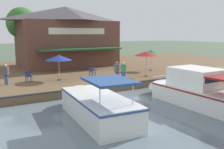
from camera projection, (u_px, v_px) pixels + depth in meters
The scene contains 17 objects.
ground_plane at pixel (104, 94), 19.05m from camera, with size 220.00×220.00×0.00m, color #4C5B47.
quay_deck at pixel (58, 72), 28.37m from camera, with size 22.00×56.00×0.60m, color brown.
quay_edge_fender at pixel (103, 86), 19.03m from camera, with size 0.20×50.40×0.10m, color #2D2D33.
waterfront_restaurant at pixel (66, 36), 31.32m from camera, with size 9.58×11.73×7.30m.
patio_umbrella_far_corner at pixel (147, 53), 23.33m from camera, with size 2.29×2.29×2.41m.
patio_umbrella_mid_patio_right at pixel (151, 52), 27.16m from camera, with size 1.73×1.73×2.27m.
patio_umbrella_mid_patio_left at pixel (59, 58), 21.41m from camera, with size 2.27×2.27×2.22m.
cafe_chair_far_corner_seat at pixel (92, 71), 23.69m from camera, with size 0.49×0.49×0.85m.
cafe_chair_back_row_seat at pixel (171, 70), 24.41m from camera, with size 0.57×0.57×0.85m.
cafe_chair_beside_entrance at pixel (28, 76), 21.04m from camera, with size 0.49×0.49×0.85m.
cafe_chair_facing_river at pixel (118, 72), 23.23m from camera, with size 0.56×0.56×0.85m.
person_at_quay_edge at pixel (6, 72), 19.53m from camera, with size 0.47×0.47×1.67m.
person_mid_patio at pixel (117, 69), 21.22m from camera, with size 0.47×0.47×1.66m.
person_near_entrance at pixel (124, 69), 20.89m from camera, with size 0.48×0.48×1.69m.
motorboat_second_along at pixel (201, 92), 15.97m from camera, with size 9.49×3.09×2.32m.
motorboat_distant_upstream at pixel (94, 103), 13.76m from camera, with size 7.13×2.85×2.40m.
tree_behind_restaurant at pixel (21, 24), 31.64m from camera, with size 4.18×3.99×7.32m.
Camera 1 is at (16.32, -8.84, 4.60)m, focal length 40.00 mm.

